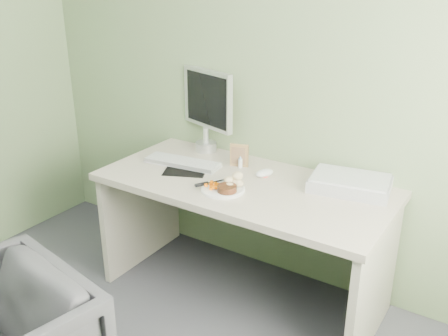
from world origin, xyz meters
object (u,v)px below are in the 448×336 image
Objects in this scene: desk at (243,212)px; monitor at (207,106)px; scanner at (350,184)px; plate at (223,189)px.

monitor is at bearing 145.37° from desk.
plate is at bearing -155.76° from scanner.
plate is 0.45× the size of monitor.
scanner is (0.55, 0.37, 0.03)m from plate.
monitor is at bearing 131.92° from plate.
scanner is at bearing 22.50° from desk.
plate is at bearing -31.12° from monitor.
desk is 0.73m from monitor.
monitor is (-0.42, 0.47, 0.28)m from plate.
scanner is (0.52, 0.22, 0.21)m from desk.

